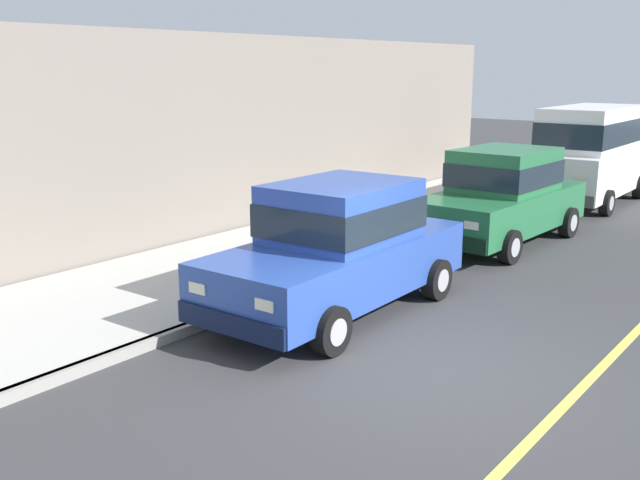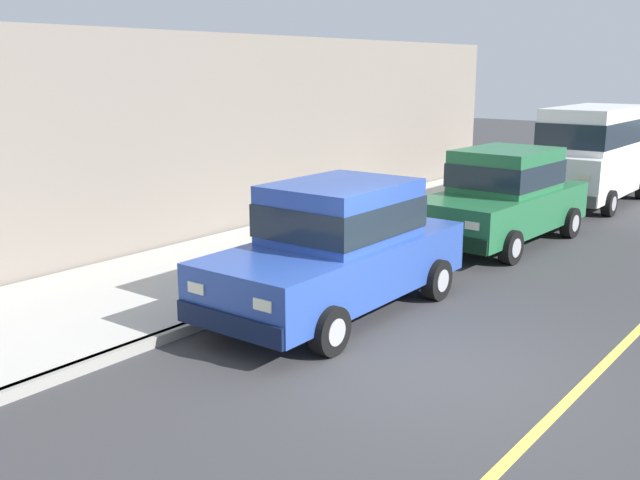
{
  "view_description": "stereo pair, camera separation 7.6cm",
  "coord_description": "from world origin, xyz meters",
  "px_view_note": "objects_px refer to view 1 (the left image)",
  "views": [
    {
      "loc": [
        3.88,
        -7.19,
        3.53
      ],
      "look_at": [
        -2.95,
        1.65,
        0.85
      ],
      "focal_mm": 40.69,
      "sensor_mm": 36.0,
      "label": 1
    },
    {
      "loc": [
        3.94,
        -7.14,
        3.53
      ],
      "look_at": [
        -2.95,
        1.65,
        0.85
      ],
      "focal_mm": 40.69,
      "sensor_mm": 36.0,
      "label": 2
    }
  ],
  "objects_px": {
    "dog_white": "(303,243)",
    "car_blue_sedan": "(339,246)",
    "car_green_sedan": "(502,195)",
    "car_white_van": "(590,150)"
  },
  "relations": [
    {
      "from": "car_green_sedan",
      "to": "dog_white",
      "type": "bearing_deg",
      "value": -117.45
    },
    {
      "from": "car_green_sedan",
      "to": "car_white_van",
      "type": "height_order",
      "value": "car_white_van"
    },
    {
      "from": "dog_white",
      "to": "car_blue_sedan",
      "type": "bearing_deg",
      "value": -38.73
    },
    {
      "from": "car_blue_sedan",
      "to": "dog_white",
      "type": "bearing_deg",
      "value": 141.27
    },
    {
      "from": "car_blue_sedan",
      "to": "car_white_van",
      "type": "xyz_separation_m",
      "value": [
        0.02,
        11.09,
        0.41
      ]
    },
    {
      "from": "car_white_van",
      "to": "dog_white",
      "type": "relative_size",
      "value": 7.54
    },
    {
      "from": "car_white_van",
      "to": "car_green_sedan",
      "type": "bearing_deg",
      "value": -89.44
    },
    {
      "from": "car_blue_sedan",
      "to": "dog_white",
      "type": "distance_m",
      "value": 2.57
    },
    {
      "from": "car_green_sedan",
      "to": "car_white_van",
      "type": "relative_size",
      "value": 0.95
    },
    {
      "from": "car_blue_sedan",
      "to": "car_green_sedan",
      "type": "distance_m",
      "value": 5.5
    }
  ]
}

